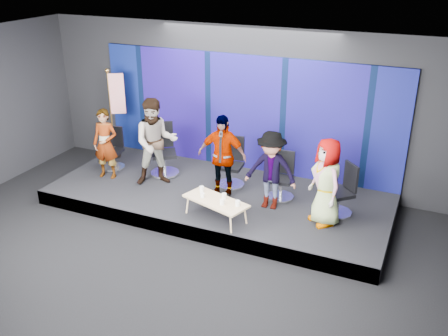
{
  "coord_description": "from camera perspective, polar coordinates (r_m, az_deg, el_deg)",
  "views": [
    {
      "loc": [
        3.89,
        -6.0,
        4.94
      ],
      "look_at": [
        0.17,
        2.4,
        0.92
      ],
      "focal_mm": 40.0,
      "sensor_mm": 36.0,
      "label": 1
    }
  ],
  "objects": [
    {
      "name": "panelist_e",
      "position": [
        9.12,
        11.63,
        -1.59
      ],
      "size": [
        0.93,
        0.94,
        1.65
      ],
      "primitive_type": "imported",
      "rotation": [
        0.0,
        0.0,
        -0.82
      ],
      "color": "black",
      "rests_on": "riser"
    },
    {
      "name": "mug_a",
      "position": [
        9.57,
        -2.56,
        -2.42
      ],
      "size": [
        0.09,
        0.09,
        0.11
      ],
      "primitive_type": "cylinder",
      "color": "white",
      "rests_on": "coffee_table"
    },
    {
      "name": "flag_stand",
      "position": [
        12.09,
        -12.28,
        6.33
      ],
      "size": [
        0.47,
        0.33,
        2.17
      ],
      "rotation": [
        0.0,
        0.0,
        0.53
      ],
      "color": "black",
      "rests_on": "riser"
    },
    {
      "name": "panelist_c",
      "position": [
        9.97,
        -0.24,
        1.38
      ],
      "size": [
        1.04,
        0.51,
        1.72
      ],
      "primitive_type": "imported",
      "rotation": [
        0.0,
        0.0,
        0.09
      ],
      "color": "black",
      "rests_on": "riser"
    },
    {
      "name": "panelist_d",
      "position": [
        9.55,
        5.38,
        -0.27
      ],
      "size": [
        1.03,
        0.62,
        1.56
      ],
      "primitive_type": "imported",
      "rotation": [
        0.0,
        0.0,
        0.04
      ],
      "color": "black",
      "rests_on": "riser"
    },
    {
      "name": "chair_a",
      "position": [
        11.75,
        -12.54,
        1.47
      ],
      "size": [
        0.61,
        0.61,
        0.96
      ],
      "rotation": [
        0.0,
        0.0,
        0.15
      ],
      "color": "silver",
      "rests_on": "riser"
    },
    {
      "name": "mug_c",
      "position": [
        9.29,
        -0.0,
        -3.24
      ],
      "size": [
        0.09,
        0.09,
        0.11
      ],
      "primitive_type": "cylinder",
      "color": "white",
      "rests_on": "coffee_table"
    },
    {
      "name": "ground",
      "position": [
        8.69,
        -7.62,
        -11.23
      ],
      "size": [
        10.0,
        10.0,
        0.0
      ],
      "primitive_type": "plane",
      "color": "black",
      "rests_on": "ground"
    },
    {
      "name": "riser",
      "position": [
        10.5,
        -0.65,
        -3.48
      ],
      "size": [
        7.0,
        3.0,
        0.3
      ],
      "primitive_type": "cube",
      "color": "black",
      "rests_on": "ground"
    },
    {
      "name": "mug_b",
      "position": [
        9.35,
        -2.48,
        -3.14
      ],
      "size": [
        0.08,
        0.08,
        0.09
      ],
      "primitive_type": "cylinder",
      "color": "white",
      "rests_on": "coffee_table"
    },
    {
      "name": "chair_b",
      "position": [
        11.22,
        -6.87,
        1.17
      ],
      "size": [
        0.91,
        0.91,
        1.16
      ],
      "rotation": [
        0.0,
        0.0,
        0.59
      ],
      "color": "silver",
      "rests_on": "riser"
    },
    {
      "name": "chair_c",
      "position": [
        10.6,
        0.85,
        -0.23
      ],
      "size": [
        0.65,
        0.65,
        1.06
      ],
      "rotation": [
        0.0,
        0.0,
        0.09
      ],
      "color": "silver",
      "rests_on": "riser"
    },
    {
      "name": "chair_d",
      "position": [
        10.15,
        6.62,
        -1.71
      ],
      "size": [
        0.57,
        0.57,
        0.97
      ],
      "rotation": [
        0.0,
        0.0,
        0.04
      ],
      "color": "silver",
      "rests_on": "riser"
    },
    {
      "name": "room_walls",
      "position": [
        7.58,
        -8.6,
        4.04
      ],
      "size": [
        10.02,
        8.02,
        3.51
      ],
      "color": "black",
      "rests_on": "ground"
    },
    {
      "name": "chair_e",
      "position": [
        9.7,
        13.19,
        -3.36
      ],
      "size": [
        0.81,
        0.81,
        1.02
      ],
      "rotation": [
        0.0,
        0.0,
        -0.82
      ],
      "color": "silver",
      "rests_on": "riser"
    },
    {
      "name": "backdrop",
      "position": [
        11.19,
        2.4,
        6.27
      ],
      "size": [
        7.0,
        0.08,
        2.6
      ],
      "primitive_type": "cube",
      "color": "#06194E",
      "rests_on": "riser"
    },
    {
      "name": "panelist_b",
      "position": [
        10.56,
        -7.8,
        2.95
      ],
      "size": [
        1.16,
        1.1,
        1.89
      ],
      "primitive_type": "imported",
      "rotation": [
        0.0,
        0.0,
        0.59
      ],
      "color": "black",
      "rests_on": "riser"
    },
    {
      "name": "panelist_a",
      "position": [
        11.14,
        -13.39,
        2.69
      ],
      "size": [
        0.62,
        0.45,
        1.55
      ],
      "primitive_type": "imported",
      "rotation": [
        0.0,
        0.0,
        0.15
      ],
      "color": "black",
      "rests_on": "riser"
    },
    {
      "name": "coffee_table",
      "position": [
        9.28,
        -0.95,
        -3.85
      ],
      "size": [
        1.35,
        0.88,
        0.38
      ],
      "rotation": [
        0.0,
        0.0,
        -0.31
      ],
      "color": "tan",
      "rests_on": "riser"
    },
    {
      "name": "mug_d",
      "position": [
        9.09,
        -0.22,
        -3.9
      ],
      "size": [
        0.09,
        0.09,
        0.1
      ],
      "primitive_type": "cylinder",
      "color": "white",
      "rests_on": "coffee_table"
    },
    {
      "name": "mug_e",
      "position": [
        9.04,
        1.56,
        -4.05
      ],
      "size": [
        0.09,
        0.09,
        0.1
      ],
      "primitive_type": "cylinder",
      "color": "white",
      "rests_on": "coffee_table"
    }
  ]
}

